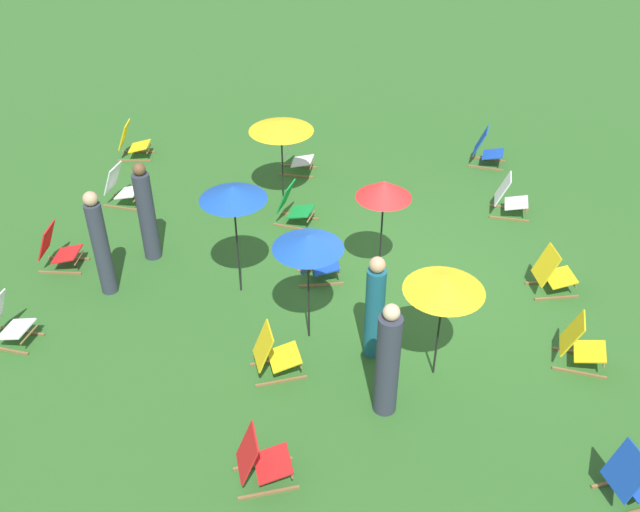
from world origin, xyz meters
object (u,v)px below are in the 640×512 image
(deckchair_5, at_px, (509,198))
(deckchair_13, at_px, (121,187))
(deckchair_9, at_px, (486,149))
(person_2, at_px, (388,362))
(umbrella_4, at_px, (233,193))
(person_0, at_px, (147,214))
(deckchair_2, at_px, (5,322))
(umbrella_1, at_px, (445,283))
(deckchair_6, at_px, (57,249))
(person_1, at_px, (100,245))
(deckchair_8, at_px, (293,206))
(deckchair_14, at_px, (260,461))
(deckchair_10, at_px, (295,156))
(deckchair_7, at_px, (580,344))
(person_3, at_px, (375,309))
(deckchair_12, at_px, (317,261))
(deckchair_0, at_px, (274,354))
(deckchair_4, at_px, (132,142))
(umbrella_2, at_px, (308,242))
(umbrella_0, at_px, (384,190))
(deckchair_3, at_px, (552,273))
(deckchair_1, at_px, (633,478))

(deckchair_5, bearing_deg, deckchair_13, 99.51)
(deckchair_9, height_order, person_2, person_2)
(umbrella_4, relative_size, person_0, 1.07)
(deckchair_2, height_order, umbrella_1, umbrella_1)
(deckchair_2, xyz_separation_m, person_0, (2.33, -1.66, 0.52))
(deckchair_6, xyz_separation_m, person_1, (-0.65, -1.06, 0.56))
(deckchair_2, distance_m, deckchair_8, 5.44)
(deckchair_2, bearing_deg, deckchair_14, -108.49)
(deckchair_8, height_order, deckchair_10, same)
(deckchair_7, distance_m, deckchair_10, 7.36)
(umbrella_1, relative_size, person_2, 0.97)
(deckchair_10, xyz_separation_m, person_3, (-5.66, -1.54, 0.47))
(deckchair_12, distance_m, person_2, 3.16)
(deckchair_0, relative_size, person_1, 0.45)
(deckchair_4, distance_m, umbrella_1, 9.10)
(deckchair_14, relative_size, person_2, 0.47)
(umbrella_1, distance_m, person_0, 5.56)
(person_0, bearing_deg, umbrella_2, 135.64)
(deckchair_2, bearing_deg, person_3, -78.68)
(deckchair_5, relative_size, deckchair_14, 0.97)
(umbrella_4, bearing_deg, deckchair_8, -18.80)
(deckchair_14, height_order, umbrella_0, umbrella_0)
(deckchair_0, height_order, deckchair_13, same)
(deckchair_4, relative_size, umbrella_4, 0.41)
(deckchair_14, xyz_separation_m, person_0, (4.73, 2.47, 0.52))
(person_3, bearing_deg, umbrella_0, 104.62)
(deckchair_4, relative_size, deckchair_9, 0.97)
(deckchair_12, xyz_separation_m, umbrella_1, (-2.21, -1.79, 1.27))
(deckchair_10, bearing_deg, deckchair_13, 121.12)
(deckchair_8, xyz_separation_m, umbrella_4, (-2.17, 0.74, 1.52))
(deckchair_0, relative_size, person_3, 0.50)
(deckchair_13, distance_m, person_1, 2.96)
(deckchair_9, bearing_deg, deckchair_2, 141.47)
(deckchair_7, distance_m, umbrella_4, 5.62)
(deckchair_7, relative_size, deckchair_8, 0.99)
(person_2, bearing_deg, deckchair_2, 111.10)
(deckchair_0, distance_m, deckchair_3, 4.91)
(deckchair_14, height_order, umbrella_2, umbrella_2)
(deckchair_5, relative_size, umbrella_2, 0.45)
(deckchair_5, height_order, deckchair_12, same)
(umbrella_0, relative_size, person_0, 1.02)
(deckchair_5, relative_size, deckchair_10, 1.00)
(deckchair_1, height_order, person_2, person_2)
(deckchair_14, bearing_deg, deckchair_3, -63.37)
(deckchair_10, bearing_deg, umbrella_2, -166.23)
(deckchair_3, xyz_separation_m, umbrella_0, (0.23, 2.85, 1.39))
(umbrella_4, bearing_deg, person_2, -137.71)
(deckchair_9, height_order, person_0, person_0)
(deckchair_5, bearing_deg, umbrella_1, 167.80)
(deckchair_5, distance_m, deckchair_14, 7.67)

